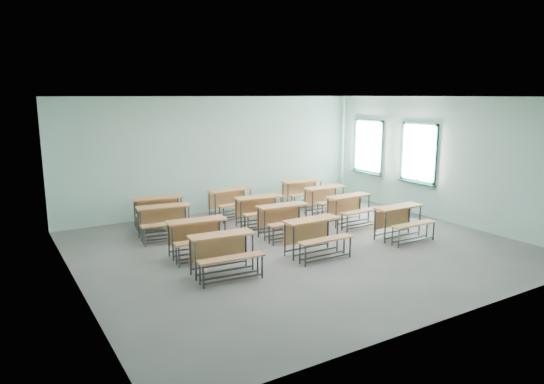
{
  "coord_description": "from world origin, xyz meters",
  "views": [
    {
      "loc": [
        -5.71,
        -8.32,
        3.23
      ],
      "look_at": [
        0.05,
        1.2,
        1.0
      ],
      "focal_mm": 32.0,
      "sensor_mm": 36.0,
      "label": 1
    }
  ],
  "objects": [
    {
      "name": "room",
      "position": [
        0.08,
        0.03,
        1.6
      ],
      "size": [
        9.04,
        8.04,
        3.24
      ],
      "color": "slate",
      "rests_on": "ground"
    },
    {
      "name": "desk_unit_r0c0",
      "position": [
        -2.11,
        -0.68,
        0.5
      ],
      "size": [
        1.26,
        0.91,
        0.75
      ],
      "rotation": [
        0.0,
        0.0,
        -0.09
      ],
      "color": "#C27C46",
      "rests_on": "ground"
    },
    {
      "name": "desk_unit_r0c1",
      "position": [
        -0.05,
        -0.65,
        0.5
      ],
      "size": [
        1.2,
        0.81,
        0.75
      ],
      "rotation": [
        0.0,
        0.0,
        -0.0
      ],
      "color": "#C27C46",
      "rests_on": "ground"
    },
    {
      "name": "desk_unit_r0c2",
      "position": [
        2.33,
        -0.73,
        0.5
      ],
      "size": [
        1.21,
        0.82,
        0.75
      ],
      "rotation": [
        0.0,
        0.0,
        0.01
      ],
      "color": "#C27C46",
      "rests_on": "ground"
    },
    {
      "name": "desk_unit_r1c0",
      "position": [
        -2.1,
        0.52,
        0.5
      ],
      "size": [
        1.26,
        0.9,
        0.75
      ],
      "rotation": [
        0.0,
        0.0,
        -0.08
      ],
      "color": "#C27C46",
      "rests_on": "ground"
    },
    {
      "name": "desk_unit_r1c1",
      "position": [
        0.13,
        0.76,
        0.5
      ],
      "size": [
        1.24,
        0.87,
        0.75
      ],
      "rotation": [
        0.0,
        0.0,
        -0.05
      ],
      "color": "#C27C46",
      "rests_on": "ground"
    },
    {
      "name": "desk_unit_r1c2",
      "position": [
        2.16,
        0.81,
        0.5
      ],
      "size": [
        1.23,
        0.85,
        0.75
      ],
      "rotation": [
        0.0,
        0.0,
        0.04
      ],
      "color": "#C27C46",
      "rests_on": "ground"
    },
    {
      "name": "desk_unit_r2c0",
      "position": [
        -2.26,
        2.1,
        0.5
      ],
      "size": [
        1.29,
        0.94,
        0.75
      ],
      "rotation": [
        0.0,
        0.0,
        -0.12
      ],
      "color": "#C27C46",
      "rests_on": "ground"
    },
    {
      "name": "desk_unit_r2c1",
      "position": [
        0.12,
        1.86,
        0.5
      ],
      "size": [
        1.26,
        0.9,
        0.75
      ],
      "rotation": [
        0.0,
        0.0,
        -0.08
      ],
      "color": "#C27C46",
      "rests_on": "ground"
    },
    {
      "name": "desk_unit_r2c2",
      "position": [
        2.33,
        2.04,
        0.5
      ],
      "size": [
        1.24,
        0.87,
        0.75
      ],
      "rotation": [
        0.0,
        0.0,
        0.05
      ],
      "color": "#C27C46",
      "rests_on": "ground"
    },
    {
      "name": "desk_unit_r3c0",
      "position": [
        -2.08,
        3.08,
        0.5
      ],
      "size": [
        1.3,
        0.96,
        0.75
      ],
      "rotation": [
        0.0,
        0.0,
        -0.13
      ],
      "color": "#C27C46",
      "rests_on": "ground"
    },
    {
      "name": "desk_unit_r3c1",
      "position": [
        -0.05,
        3.09,
        0.5
      ],
      "size": [
        1.26,
        0.9,
        0.75
      ],
      "rotation": [
        0.0,
        0.0,
        0.08
      ],
      "color": "#C27C46",
      "rests_on": "ground"
    },
    {
      "name": "desk_unit_r3c2",
      "position": [
        2.35,
        3.19,
        0.5
      ],
      "size": [
        1.28,
        0.93,
        0.75
      ],
      "rotation": [
        0.0,
        0.0,
        -0.11
      ],
      "color": "#C27C46",
      "rests_on": "ground"
    }
  ]
}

